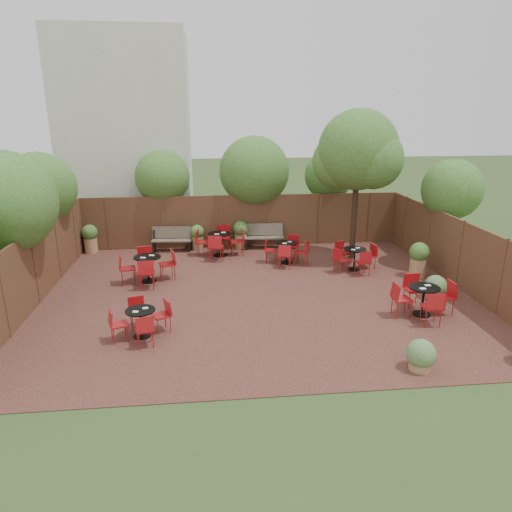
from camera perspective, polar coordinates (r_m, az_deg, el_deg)
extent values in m
plane|color=#354F23|center=(13.31, 0.12, -4.76)|extent=(80.00, 80.00, 0.00)
cube|color=#3B2018|center=(13.31, 0.12, -4.72)|extent=(12.00, 10.00, 0.02)
cube|color=#54341F|center=(17.77, -1.62, 4.32)|extent=(12.00, 0.08, 2.00)
cube|color=#54341F|center=(13.72, -25.66, -1.42)|extent=(0.08, 10.00, 2.00)
cube|color=#54341F|center=(14.83, 23.84, 0.16)|extent=(0.08, 10.00, 2.00)
cube|color=beige|center=(20.52, -15.41, 13.96)|extent=(5.00, 4.00, 8.00)
sphere|color=#3A6B22|center=(16.31, -25.08, 7.55)|extent=(2.28, 2.28, 2.28)
sphere|color=#3A6B22|center=(13.48, -28.67, 5.79)|extent=(2.66, 2.66, 2.66)
sphere|color=#3A6B22|center=(18.19, -11.44, 9.48)|extent=(2.06, 2.06, 2.06)
sphere|color=#3A6B22|center=(18.08, -0.21, 10.37)|extent=(2.68, 2.68, 2.68)
sphere|color=#3A6B22|center=(18.85, 8.97, 9.76)|extent=(1.93, 1.93, 1.93)
sphere|color=#3A6B22|center=(16.49, 22.97, 7.55)|extent=(1.95, 1.95, 1.95)
cylinder|color=black|center=(16.38, 12.07, 6.42)|extent=(0.26, 0.26, 3.97)
sphere|color=#3A6B22|center=(16.15, 12.47, 12.64)|extent=(2.68, 2.68, 2.68)
sphere|color=#3A6B22|center=(16.42, 10.24, 11.32)|extent=(1.87, 1.87, 1.87)
sphere|color=#3A6B22|center=(15.93, 14.25, 11.46)|extent=(1.95, 1.95, 1.95)
cube|color=brown|center=(17.47, -10.32, 1.91)|extent=(1.48, 0.54, 0.05)
cube|color=brown|center=(17.59, -10.33, 2.89)|extent=(1.45, 0.22, 0.44)
cube|color=black|center=(17.59, -12.42, 1.14)|extent=(0.09, 0.44, 0.39)
cube|color=black|center=(17.49, -8.14, 1.28)|extent=(0.09, 0.44, 0.39)
cube|color=brown|center=(17.54, 0.96, 2.29)|extent=(1.51, 0.52, 0.05)
cube|color=brown|center=(17.66, 0.89, 3.30)|extent=(1.49, 0.18, 0.45)
cube|color=black|center=(17.53, -1.23, 1.51)|extent=(0.08, 0.45, 0.40)
cube|color=black|center=(17.69, 3.13, 1.64)|extent=(0.08, 0.45, 0.40)
cylinder|color=black|center=(12.73, 19.66, -6.74)|extent=(0.45, 0.45, 0.03)
cylinder|color=black|center=(12.59, 19.83, -5.23)|extent=(0.05, 0.05, 0.72)
cylinder|color=black|center=(12.46, 20.00, -3.66)|extent=(0.78, 0.78, 0.03)
cube|color=white|center=(12.57, 20.36, -3.39)|extent=(0.15, 0.11, 0.02)
cube|color=white|center=(12.30, 19.83, -3.79)|extent=(0.15, 0.11, 0.02)
cylinder|color=black|center=(14.62, -13.04, -3.00)|extent=(0.47, 0.47, 0.03)
cylinder|color=black|center=(14.49, -13.14, -1.59)|extent=(0.05, 0.05, 0.75)
cylinder|color=black|center=(14.37, -13.24, -0.13)|extent=(0.82, 0.82, 0.03)
cube|color=white|center=(14.43, -12.70, 0.08)|extent=(0.16, 0.12, 0.02)
cube|color=white|center=(14.26, -13.74, -0.21)|extent=(0.16, 0.12, 0.02)
cylinder|color=black|center=(16.81, -4.40, 0.12)|extent=(0.49, 0.49, 0.03)
cylinder|color=black|center=(16.70, -4.43, 1.41)|extent=(0.06, 0.06, 0.78)
cylinder|color=black|center=(16.60, -4.46, 2.74)|extent=(0.85, 0.85, 0.03)
cube|color=white|center=(16.68, -4.01, 2.92)|extent=(0.17, 0.13, 0.02)
cube|color=white|center=(16.46, -4.84, 2.70)|extent=(0.17, 0.13, 0.02)
cylinder|color=black|center=(16.00, 3.76, -0.78)|extent=(0.43, 0.43, 0.03)
cylinder|color=black|center=(15.90, 3.79, 0.40)|extent=(0.05, 0.05, 0.68)
cylinder|color=black|center=(15.80, 3.81, 1.61)|extent=(0.74, 0.74, 0.03)
cube|color=white|center=(15.89, 4.18, 1.77)|extent=(0.16, 0.14, 0.01)
cube|color=white|center=(15.67, 3.54, 1.56)|extent=(0.16, 0.14, 0.01)
cylinder|color=black|center=(15.61, 11.92, -1.61)|extent=(0.42, 0.42, 0.03)
cylinder|color=black|center=(15.51, 11.99, -0.41)|extent=(0.05, 0.05, 0.68)
cylinder|color=black|center=(15.40, 12.07, 0.82)|extent=(0.73, 0.73, 0.03)
cube|color=white|center=(15.50, 12.40, 0.99)|extent=(0.16, 0.14, 0.01)
cube|color=white|center=(15.26, 11.87, 0.76)|extent=(0.16, 0.14, 0.01)
cylinder|color=black|center=(11.23, -13.82, -9.50)|extent=(0.40, 0.40, 0.03)
cylinder|color=black|center=(11.10, -13.93, -8.03)|extent=(0.04, 0.04, 0.63)
cylinder|color=black|center=(10.96, -14.06, -6.51)|extent=(0.68, 0.68, 0.03)
cube|color=white|center=(11.01, -13.46, -6.25)|extent=(0.15, 0.12, 0.01)
cube|color=white|center=(10.87, -14.61, -6.64)|extent=(0.15, 0.12, 0.01)
cylinder|color=#9C784E|center=(17.61, -7.21, 1.61)|extent=(0.43, 0.43, 0.49)
sphere|color=#3A6B22|center=(17.50, -7.27, 2.98)|extent=(0.51, 0.51, 0.51)
cylinder|color=#9C784E|center=(17.64, -1.87, 1.86)|extent=(0.48, 0.48, 0.54)
sphere|color=#3A6B22|center=(17.52, -1.89, 3.39)|extent=(0.57, 0.57, 0.57)
cylinder|color=#9C784E|center=(18.12, -19.63, 1.26)|extent=(0.48, 0.48, 0.55)
sphere|color=#3A6B22|center=(18.00, -19.79, 2.75)|extent=(0.57, 0.57, 0.57)
cylinder|color=#9C784E|center=(15.48, 19.25, -1.33)|extent=(0.50, 0.50, 0.57)
sphere|color=#3A6B22|center=(15.33, 19.44, 0.48)|extent=(0.60, 0.60, 0.60)
cylinder|color=#9C784E|center=(10.18, 19.49, -12.48)|extent=(0.44, 0.44, 0.20)
sphere|color=#50763D|center=(10.07, 19.63, -11.25)|extent=(0.59, 0.59, 0.59)
cylinder|color=#9C784E|center=(13.90, 21.11, -4.45)|extent=(0.45, 0.45, 0.20)
sphere|color=#50763D|center=(13.82, 21.22, -3.47)|extent=(0.61, 0.61, 0.61)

